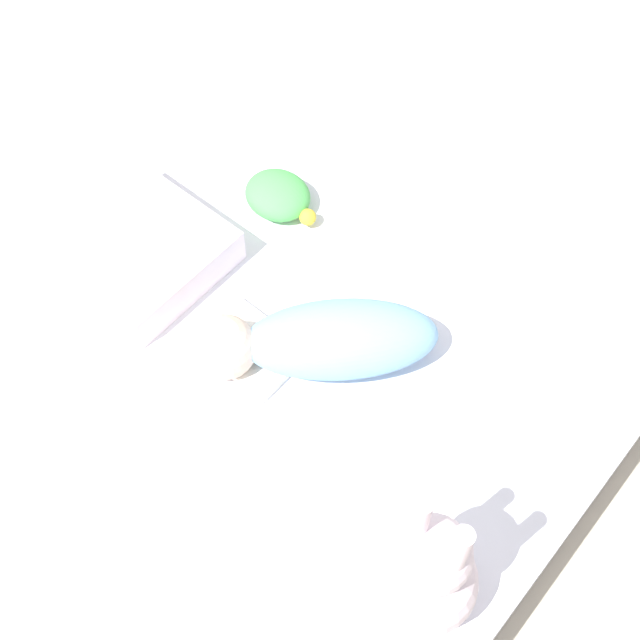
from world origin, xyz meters
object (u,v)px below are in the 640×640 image
Objects in this scene: pillow at (140,250)px; bunny_plush at (426,573)px; turtle_plush at (279,196)px; swaddled_baby at (318,341)px.

bunny_plush reaches higher than pillow.
bunny_plush is at bearing -32.91° from turtle_plush.
swaddled_baby is 0.45m from pillow.
pillow is 0.33m from turtle_plush.
bunny_plush is at bearing -12.03° from pillow.
bunny_plush reaches higher than swaddled_baby.
pillow is 0.91m from bunny_plush.
swaddled_baby is 2.30× the size of turtle_plush.
turtle_plush is (-0.77, 0.50, -0.09)m from bunny_plush.
swaddled_baby is at bearing 150.50° from bunny_plush.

